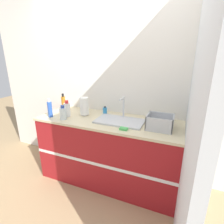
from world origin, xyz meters
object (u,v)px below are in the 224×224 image
bottle_white_spray (67,109)px  bottle_clear (63,113)px  dish_rack (160,124)px  bottle_blue (50,109)px  paper_towel_roll (84,106)px  soap_dispenser (105,111)px  bottle_amber (63,103)px  sink (120,120)px

bottle_white_spray → bottle_clear: bottle_white_spray is taller
dish_rack → bottle_blue: (-1.41, -0.15, 0.05)m
paper_towel_roll → soap_dispenser: 0.29m
bottle_blue → bottle_amber: size_ratio=0.99×
sink → paper_towel_roll: sink is taller
bottle_amber → bottle_blue: bearing=-87.0°
sink → paper_towel_roll: 0.55m
paper_towel_roll → dish_rack: paper_towel_roll is taller
bottle_blue → bottle_clear: bearing=-3.3°
sink → bottle_blue: 0.94m
sink → bottle_white_spray: 0.73m
bottle_clear → soap_dispenser: (0.41, 0.40, -0.03)m
bottle_blue → paper_towel_roll: bearing=31.0°
paper_towel_roll → bottle_blue: bottle_blue is taller
sink → paper_towel_roll: bearing=174.5°
bottle_white_spray → bottle_clear: (0.02, -0.12, -0.02)m
sink → dish_rack: 0.49m
dish_rack → bottle_clear: (-1.19, -0.16, 0.02)m
bottle_amber → soap_dispenser: size_ratio=2.32×
bottle_amber → bottle_clear: 0.40m
sink → bottle_white_spray: (-0.72, -0.08, 0.08)m
bottle_clear → paper_towel_roll: bearing=55.6°
dish_rack → bottle_amber: size_ratio=1.14×
soap_dispenser → paper_towel_roll: bearing=-148.0°
sink → dish_rack: sink is taller
bottle_blue → bottle_clear: (0.22, -0.01, -0.03)m
dish_rack → bottle_amber: bearing=173.6°
paper_towel_roll → dish_rack: 1.03m
sink → bottle_amber: bearing=172.2°
sink → bottle_clear: (-0.70, -0.19, 0.06)m
bottle_amber → dish_rack: bearing=-6.4°
soap_dispenser → bottle_clear: bearing=-135.9°
dish_rack → bottle_clear: bearing=-172.2°
bottle_blue → bottle_white_spray: (0.20, 0.10, -0.01)m
sink → bottle_amber: size_ratio=2.34×
bottle_white_spray → soap_dispenser: (0.43, 0.28, -0.05)m
bottle_amber → soap_dispenser: (0.64, 0.07, -0.06)m
paper_towel_roll → bottle_amber: bottle_amber is taller
sink → bottle_clear: bearing=-164.5°
bottle_white_spray → paper_towel_roll: bearing=34.4°
dish_rack → bottle_white_spray: size_ratio=1.30×
soap_dispenser → bottle_blue: bearing=-148.6°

